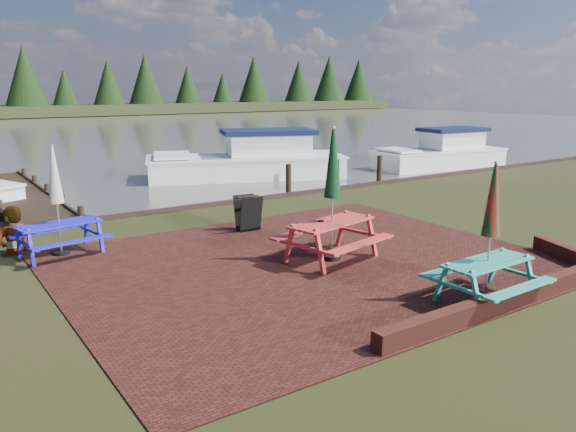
# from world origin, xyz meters

# --- Properties ---
(ground) EXTENTS (120.00, 120.00, 0.00)m
(ground) POSITION_xyz_m (0.00, 0.00, 0.00)
(ground) COLOR black
(ground) RESTS_ON ground
(paving) EXTENTS (9.00, 7.50, 0.02)m
(paving) POSITION_xyz_m (0.00, 1.00, 0.01)
(paving) COLOR #331310
(paving) RESTS_ON ground
(brick_wall) EXTENTS (6.21, 1.79, 0.30)m
(brick_wall) POSITION_xyz_m (2.15, -2.42, 0.15)
(brick_wall) COLOR #4C1E16
(brick_wall) RESTS_ON ground
(water) EXTENTS (120.00, 60.00, 0.02)m
(water) POSITION_xyz_m (0.00, 37.00, 0.00)
(water) COLOR #4E4A43
(water) RESTS_ON ground
(picnic_table_teal) EXTENTS (1.63, 1.45, 2.22)m
(picnic_table_teal) POSITION_xyz_m (1.22, -2.20, 0.78)
(picnic_table_teal) COLOR teal
(picnic_table_teal) RESTS_ON ground
(picnic_table_red) EXTENTS (2.18, 2.02, 2.59)m
(picnic_table_red) POSITION_xyz_m (0.55, 0.90, 0.91)
(picnic_table_red) COLOR red
(picnic_table_red) RESTS_ON ground
(picnic_table_blue) EXTENTS (1.81, 1.66, 2.22)m
(picnic_table_blue) POSITION_xyz_m (-3.80, 4.23, 0.78)
(picnic_table_blue) COLOR #201AC5
(picnic_table_blue) RESTS_ON ground
(chalkboard) EXTENTS (0.55, 0.55, 0.86)m
(chalkboard) POSITION_xyz_m (0.31, 3.75, 0.44)
(chalkboard) COLOR black
(chalkboard) RESTS_ON ground
(jetty) EXTENTS (1.76, 9.08, 1.00)m
(jetty) POSITION_xyz_m (-3.50, 11.28, 0.11)
(jetty) COLOR black
(jetty) RESTS_ON ground
(boat_near) EXTENTS (8.09, 5.24, 2.07)m
(boat_near) POSITION_xyz_m (5.01, 11.68, 0.42)
(boat_near) COLOR white
(boat_near) RESTS_ON ground
(boat_far) EXTENTS (6.33, 2.89, 1.91)m
(boat_far) POSITION_xyz_m (13.50, 9.37, 0.37)
(boat_far) COLOR white
(boat_far) RESTS_ON ground
(person) EXTENTS (0.83, 0.69, 1.93)m
(person) POSITION_xyz_m (-4.57, 4.94, 0.97)
(person) COLOR gray
(person) RESTS_ON ground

